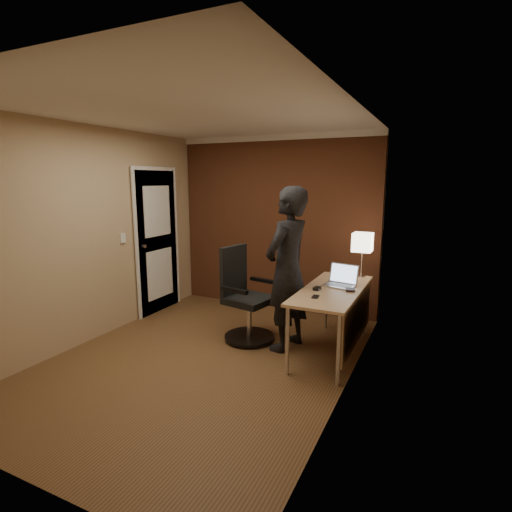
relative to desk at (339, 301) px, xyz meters
The scene contains 9 objects.
room 1.89m from the desk, 151.90° to the left, with size 4.00×4.00×4.00m.
desk is the anchor object (origin of this frame).
desk_lamp 0.86m from the desk, 81.35° to the left, with size 0.22×0.22×0.54m.
laptop 0.26m from the desk, 97.56° to the left, with size 0.37×0.32×0.23m.
mouse 0.28m from the desk, 149.96° to the right, with size 0.06×0.10×0.03m, color black.
phone 0.44m from the desk, 110.82° to the right, with size 0.06×0.12×0.01m, color black.
wallet 0.18m from the desk, ahead, with size 0.09×0.11×0.02m, color black.
office_chair 1.11m from the desk, behind, with size 0.60×0.66×1.09m.
person 0.65m from the desk, behind, with size 0.66×0.44×1.82m, color black.
Camera 1 is at (2.21, -3.38, 1.88)m, focal length 28.00 mm.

